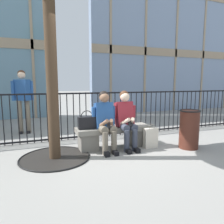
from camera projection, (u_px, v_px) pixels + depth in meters
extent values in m
plane|color=gray|center=(114.00, 147.00, 4.42)|extent=(60.00, 60.00, 0.00)
cube|color=gray|center=(114.00, 129.00, 4.36)|extent=(1.60, 0.44, 0.10)
cube|color=slate|center=(88.00, 142.00, 4.20)|extent=(0.36, 0.37, 0.35)
cube|color=slate|center=(137.00, 137.00, 4.58)|extent=(0.36, 0.37, 0.35)
cylinder|color=#6B6051|center=(102.00, 129.00, 4.07)|extent=(0.15, 0.40, 0.15)
cylinder|color=#6B6051|center=(105.00, 143.00, 3.92)|extent=(0.11, 0.11, 0.45)
cube|color=black|center=(106.00, 153.00, 3.89)|extent=(0.09, 0.22, 0.08)
cylinder|color=#6B6051|center=(110.00, 128.00, 4.13)|extent=(0.15, 0.40, 0.15)
cylinder|color=#6B6051|center=(114.00, 142.00, 3.98)|extent=(0.11, 0.11, 0.45)
cube|color=black|center=(115.00, 152.00, 3.95)|extent=(0.09, 0.22, 0.08)
cube|color=#234C8C|center=(104.00, 115.00, 4.20)|extent=(0.36, 0.30, 0.55)
cylinder|color=#234C8C|center=(94.00, 114.00, 4.12)|extent=(0.08, 0.08, 0.26)
cylinder|color=#8E664C|center=(104.00, 123.00, 3.98)|extent=(0.16, 0.28, 0.20)
cylinder|color=#234C8C|center=(114.00, 112.00, 4.27)|extent=(0.08, 0.08, 0.26)
cylinder|color=#8E664C|center=(111.00, 123.00, 4.04)|extent=(0.16, 0.28, 0.20)
cube|color=black|center=(109.00, 125.00, 3.96)|extent=(0.07, 0.10, 0.13)
sphere|color=#8E664C|center=(104.00, 97.00, 4.13)|extent=(0.20, 0.20, 0.20)
sphere|color=black|center=(104.00, 96.00, 4.15)|extent=(0.20, 0.20, 0.20)
cylinder|color=#383D4C|center=(123.00, 127.00, 4.23)|extent=(0.15, 0.40, 0.15)
cylinder|color=#383D4C|center=(127.00, 141.00, 4.08)|extent=(0.11, 0.11, 0.45)
cube|color=black|center=(128.00, 151.00, 4.05)|extent=(0.09, 0.22, 0.08)
cylinder|color=#383D4C|center=(131.00, 126.00, 4.29)|extent=(0.15, 0.40, 0.15)
cylinder|color=#383D4C|center=(135.00, 140.00, 4.14)|extent=(0.11, 0.11, 0.45)
cube|color=black|center=(136.00, 150.00, 4.11)|extent=(0.09, 0.22, 0.08)
cube|color=maroon|center=(124.00, 114.00, 4.36)|extent=(0.36, 0.30, 0.55)
cylinder|color=maroon|center=(115.00, 112.00, 4.27)|extent=(0.08, 0.08, 0.26)
cylinder|color=beige|center=(125.00, 122.00, 4.14)|extent=(0.16, 0.28, 0.20)
cylinder|color=maroon|center=(134.00, 111.00, 4.42)|extent=(0.08, 0.08, 0.26)
cylinder|color=beige|center=(132.00, 121.00, 4.20)|extent=(0.16, 0.28, 0.20)
cube|color=black|center=(130.00, 123.00, 4.12)|extent=(0.07, 0.10, 0.13)
sphere|color=beige|center=(125.00, 97.00, 4.28)|extent=(0.20, 0.20, 0.20)
sphere|color=#472816|center=(124.00, 95.00, 4.31)|extent=(0.20, 0.20, 0.20)
cube|color=black|center=(87.00, 123.00, 4.13)|extent=(0.36, 0.16, 0.25)
torus|color=black|center=(87.00, 117.00, 4.11)|extent=(0.25, 0.02, 0.25)
cube|color=beige|center=(151.00, 138.00, 4.36)|extent=(0.30, 0.13, 0.42)
torus|color=slate|center=(152.00, 128.00, 4.28)|extent=(0.14, 0.01, 0.14)
torus|color=slate|center=(150.00, 127.00, 4.37)|extent=(0.14, 0.01, 0.14)
cylinder|color=#6B6051|center=(20.00, 117.00, 5.57)|extent=(0.13, 0.13, 0.90)
cube|color=black|center=(21.00, 132.00, 5.59)|extent=(0.09, 0.22, 0.06)
cylinder|color=#6B6051|center=(28.00, 117.00, 5.64)|extent=(0.13, 0.13, 0.90)
cube|color=black|center=(29.00, 132.00, 5.66)|extent=(0.09, 0.22, 0.06)
cube|color=#234C8C|center=(22.00, 90.00, 5.50)|extent=(0.44, 0.40, 0.56)
cylinder|color=#234C8C|center=(13.00, 91.00, 5.42)|extent=(0.08, 0.08, 0.52)
cylinder|color=#234C8C|center=(32.00, 91.00, 5.58)|extent=(0.08, 0.08, 0.52)
sphere|color=beige|center=(21.00, 75.00, 5.44)|extent=(0.20, 0.20, 0.20)
sphere|color=#472816|center=(21.00, 74.00, 5.46)|extent=(0.20, 0.20, 0.20)
cylinder|color=black|center=(3.00, 120.00, 4.42)|extent=(0.02, 0.02, 1.14)
cylinder|color=black|center=(11.00, 120.00, 4.47)|extent=(0.02, 0.02, 1.14)
cylinder|color=black|center=(18.00, 119.00, 4.53)|extent=(0.02, 0.02, 1.14)
cylinder|color=black|center=(26.00, 119.00, 4.58)|extent=(0.02, 0.02, 1.14)
cylinder|color=black|center=(33.00, 119.00, 4.63)|extent=(0.02, 0.02, 1.14)
cylinder|color=black|center=(40.00, 118.00, 4.68)|extent=(0.02, 0.02, 1.14)
cylinder|color=black|center=(47.00, 118.00, 4.74)|extent=(0.02, 0.02, 1.14)
cylinder|color=black|center=(54.00, 117.00, 4.79)|extent=(0.02, 0.02, 1.14)
cylinder|color=black|center=(61.00, 117.00, 4.84)|extent=(0.02, 0.02, 1.14)
cylinder|color=black|center=(67.00, 117.00, 4.89)|extent=(0.02, 0.02, 1.14)
cylinder|color=black|center=(74.00, 116.00, 4.95)|extent=(0.02, 0.02, 1.14)
cylinder|color=black|center=(80.00, 116.00, 5.00)|extent=(0.02, 0.02, 1.14)
cylinder|color=black|center=(86.00, 116.00, 5.05)|extent=(0.02, 0.02, 1.14)
cylinder|color=black|center=(92.00, 115.00, 5.10)|extent=(0.02, 0.02, 1.14)
cylinder|color=black|center=(98.00, 115.00, 5.16)|extent=(0.02, 0.02, 1.14)
cylinder|color=black|center=(104.00, 115.00, 5.21)|extent=(0.02, 0.02, 1.14)
cylinder|color=black|center=(109.00, 114.00, 5.26)|extent=(0.02, 0.02, 1.14)
cylinder|color=black|center=(115.00, 114.00, 5.31)|extent=(0.02, 0.02, 1.14)
cylinder|color=black|center=(120.00, 114.00, 5.37)|extent=(0.02, 0.02, 1.14)
cylinder|color=black|center=(126.00, 113.00, 5.42)|extent=(0.02, 0.02, 1.14)
cylinder|color=black|center=(131.00, 113.00, 5.47)|extent=(0.02, 0.02, 1.14)
cylinder|color=black|center=(136.00, 113.00, 5.52)|extent=(0.02, 0.02, 1.14)
cylinder|color=black|center=(141.00, 112.00, 5.58)|extent=(0.02, 0.02, 1.14)
cylinder|color=black|center=(146.00, 112.00, 5.63)|extent=(0.02, 0.02, 1.14)
cylinder|color=black|center=(151.00, 112.00, 5.68)|extent=(0.02, 0.02, 1.14)
cylinder|color=black|center=(156.00, 112.00, 5.73)|extent=(0.02, 0.02, 1.14)
cylinder|color=black|center=(160.00, 111.00, 5.79)|extent=(0.02, 0.02, 1.14)
cylinder|color=black|center=(165.00, 111.00, 5.84)|extent=(0.02, 0.02, 1.14)
cylinder|color=black|center=(169.00, 111.00, 5.89)|extent=(0.02, 0.02, 1.14)
cylinder|color=black|center=(174.00, 111.00, 5.94)|extent=(0.02, 0.02, 1.14)
cylinder|color=black|center=(178.00, 110.00, 6.00)|extent=(0.02, 0.02, 1.14)
cylinder|color=black|center=(182.00, 110.00, 6.05)|extent=(0.02, 0.02, 1.14)
cylinder|color=black|center=(187.00, 110.00, 6.10)|extent=(0.02, 0.02, 1.14)
cylinder|color=black|center=(191.00, 110.00, 6.15)|extent=(0.02, 0.02, 1.14)
cylinder|color=black|center=(195.00, 109.00, 6.21)|extent=(0.02, 0.02, 1.14)
cylinder|color=black|center=(199.00, 109.00, 6.26)|extent=(0.02, 0.02, 1.14)
cylinder|color=black|center=(203.00, 109.00, 6.31)|extent=(0.02, 0.02, 1.14)
cylinder|color=black|center=(206.00, 109.00, 6.36)|extent=(0.02, 0.02, 1.14)
cylinder|color=black|center=(210.00, 109.00, 6.42)|extent=(0.02, 0.02, 1.14)
cylinder|color=black|center=(214.00, 108.00, 6.47)|extent=(0.02, 0.02, 1.14)
cylinder|color=black|center=(218.00, 108.00, 6.52)|extent=(0.02, 0.02, 1.14)
cylinder|color=black|center=(221.00, 108.00, 6.57)|extent=(0.02, 0.02, 1.14)
cube|color=black|center=(101.00, 135.00, 5.26)|extent=(9.94, 0.04, 0.04)
cube|color=black|center=(101.00, 93.00, 5.10)|extent=(9.94, 0.04, 0.04)
cylinder|color=black|center=(55.00, 158.00, 3.77)|extent=(1.25, 1.25, 0.01)
torus|color=black|center=(55.00, 157.00, 3.77)|extent=(1.28, 1.28, 0.03)
cylinder|color=#423021|center=(51.00, 64.00, 3.53)|extent=(0.20, 0.20, 3.40)
cylinder|color=#4C2319|center=(189.00, 129.00, 4.30)|extent=(0.40, 0.40, 0.80)
torus|color=black|center=(190.00, 111.00, 4.24)|extent=(0.43, 0.43, 0.03)
cube|color=#7A8EAD|center=(202.00, 21.00, 10.42)|extent=(11.77, 0.40, 9.00)
cube|color=gray|center=(111.00, 7.00, 8.50)|extent=(0.10, 0.04, 9.00)
cube|color=gray|center=(146.00, 12.00, 9.07)|extent=(0.10, 0.04, 9.00)
cube|color=gray|center=(178.00, 16.00, 9.65)|extent=(0.10, 0.04, 9.00)
cube|color=gray|center=(205.00, 20.00, 10.23)|extent=(0.10, 0.04, 9.00)
cube|color=gray|center=(203.00, 55.00, 10.47)|extent=(11.77, 0.04, 0.36)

